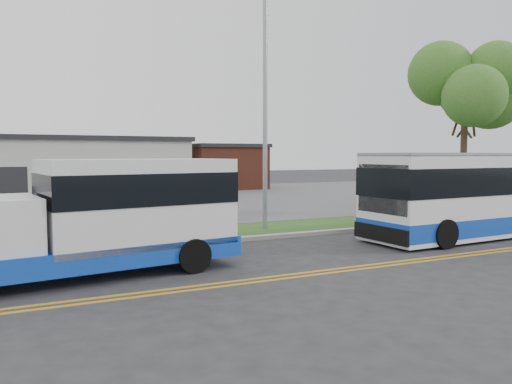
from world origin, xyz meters
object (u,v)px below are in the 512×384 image
transit_bus (493,193)px  shuttle_bus (109,213)px  streetlight_near (266,96)px  tree_east (466,88)px  parked_car_a (134,197)px

transit_bus → shuttle_bus: bearing=177.8°
streetlight_near → transit_bus: bearing=-31.1°
tree_east → streetlight_near: streetlight_near is taller
streetlight_near → shuttle_bus: 8.85m
shuttle_bus → transit_bus: bearing=-7.1°
tree_east → parked_car_a: tree_east is taller
transit_bus → parked_car_a: (-10.65, 12.50, -0.69)m
streetlight_near → parked_car_a: size_ratio=2.06×
streetlight_near → shuttle_bus: size_ratio=1.22×
streetlight_near → shuttle_bus: (-6.71, -4.44, -3.69)m
shuttle_bus → parked_car_a: shuttle_bus is taller
streetlight_near → transit_bus: streetlight_near is taller
tree_east → parked_car_a: size_ratio=1.80×
tree_east → shuttle_bus: bearing=-165.1°
shuttle_bus → parked_car_a: (3.36, 12.54, -0.68)m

